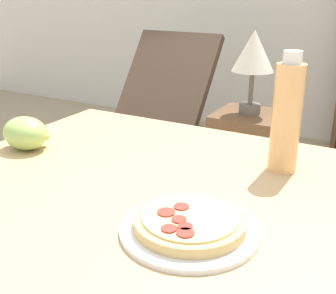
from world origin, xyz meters
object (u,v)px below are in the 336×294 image
(pizza_on_plate, at_px, (190,224))
(grape_bunch, at_px, (26,133))
(lounge_chair_near, at_px, (154,132))
(table_lamp, at_px, (253,55))
(side_table, at_px, (246,161))
(drink_bottle, at_px, (287,117))

(pizza_on_plate, bearing_deg, grape_bunch, 164.20)
(pizza_on_plate, distance_m, grape_bunch, 0.61)
(pizza_on_plate, distance_m, lounge_chair_near, 1.93)
(lounge_chair_near, xyz_separation_m, table_lamp, (0.66, -0.13, 0.55))
(grape_bunch, relative_size, table_lamp, 0.31)
(lounge_chair_near, height_order, side_table, lounge_chair_near)
(side_table, bearing_deg, lounge_chair_near, 168.81)
(side_table, bearing_deg, drink_bottle, -68.10)
(lounge_chair_near, distance_m, side_table, 0.67)
(pizza_on_plate, distance_m, side_table, 1.56)
(pizza_on_plate, relative_size, table_lamp, 0.61)
(grape_bunch, relative_size, lounge_chair_near, 0.15)
(side_table, bearing_deg, grape_bunch, -99.81)
(pizza_on_plate, xyz_separation_m, grape_bunch, (-0.58, 0.16, 0.03))
(drink_bottle, xyz_separation_m, table_lamp, (-0.43, 1.08, -0.02))
(pizza_on_plate, distance_m, drink_bottle, 0.39)
(pizza_on_plate, height_order, lounge_chair_near, lounge_chair_near)
(drink_bottle, xyz_separation_m, lounge_chair_near, (-1.09, 1.21, -0.57))
(grape_bunch, bearing_deg, table_lamp, 80.19)
(drink_bottle, height_order, lounge_chair_near, drink_bottle)
(drink_bottle, bearing_deg, table_lamp, 111.90)
(side_table, distance_m, table_lamp, 0.57)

